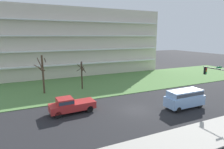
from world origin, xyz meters
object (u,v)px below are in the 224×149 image
(tree_left, at_px, (82,74))
(pickup_red_near_left, at_px, (70,105))
(tree_far_left, at_px, (43,73))
(van_blue_center_left, at_px, (185,97))

(tree_left, distance_m, pickup_red_near_left, 10.35)
(tree_far_left, xyz_separation_m, tree_left, (6.29, -0.01, -0.69))
(tree_left, bearing_deg, van_blue_center_left, -55.36)
(tree_far_left, bearing_deg, pickup_red_near_left, -76.69)
(pickup_red_near_left, xyz_separation_m, van_blue_center_left, (13.64, -4.49, 0.38))
(tree_left, relative_size, pickup_red_near_left, 0.88)
(tree_left, xyz_separation_m, pickup_red_near_left, (-4.07, -9.37, -1.67))
(pickup_red_near_left, bearing_deg, tree_left, -116.74)
(tree_far_left, xyz_separation_m, van_blue_center_left, (15.86, -13.87, -1.98))
(van_blue_center_left, bearing_deg, pickup_red_near_left, 161.76)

